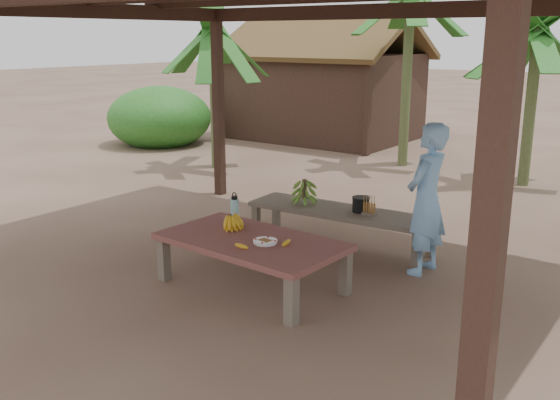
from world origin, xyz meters
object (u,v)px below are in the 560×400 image
Objects in this scene: bench at (340,214)px; woman at (426,199)px; cooking_pot at (361,205)px; water_flask at (235,210)px; plate at (265,242)px; ripe_banana_bunch at (230,220)px; work_table at (252,245)px.

woman reaches higher than bench.
water_flask is at bearing -120.88° from cooking_pot.
bench is 1.39m from water_flask.
water_flask is 1.53m from cooking_pot.
water_flask is (-0.54, -1.26, 0.24)m from bench.
bench is at bearing -96.61° from woman.
bench is 9.59× the size of plate.
water_flask is at bearing 152.45° from plate.
ripe_banana_bunch is 1.65m from cooking_pot.
cooking_pot is at bearing 86.12° from plate.
plate is at bearing -88.99° from bench.
ripe_banana_bunch is at bearing 163.59° from plate.
cooking_pot reaches higher than work_table.
work_table is at bearing -95.94° from bench.
plate is 1.67m from cooking_pot.
plate is 1.18× the size of cooking_pot.
plate is at bearing -27.55° from water_flask.
water_flask reaches higher than work_table.
work_table is 7.92× the size of plate.
plate is at bearing -32.21° from woman.
ripe_banana_bunch is 0.61m from plate.
cooking_pot is 0.96m from woman.
ripe_banana_bunch is 1.18× the size of plate.
bench is at bearing 72.52° from ripe_banana_bunch.
woman is at bearing -13.54° from bench.
water_flask reaches higher than ripe_banana_bunch.
work_table is at bearing 169.89° from plate.
water_flask is 1.99m from woman.
ripe_banana_bunch reaches higher than bench.
cooking_pot reaches higher than bench.
water_flask reaches higher than bench.
water_flask is (-0.67, 0.35, 0.12)m from plate.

